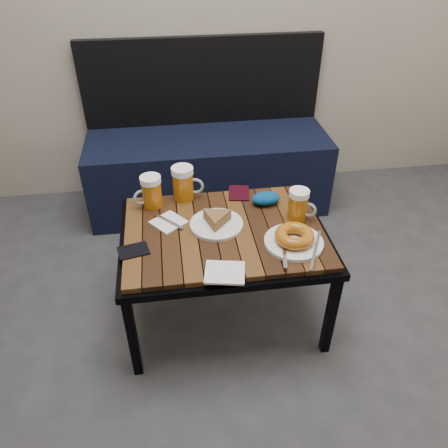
{
  "coord_description": "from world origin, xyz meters",
  "views": [
    {
      "loc": [
        -0.35,
        -0.57,
        1.53
      ],
      "look_at": [
        -0.15,
        0.82,
        0.5
      ],
      "focal_mm": 35.0,
      "sensor_mm": 36.0,
      "label": 1
    }
  ],
  "objects": [
    {
      "name": "bench",
      "position": [
        -0.11,
        1.76,
        0.27
      ],
      "size": [
        1.4,
        0.5,
        0.95
      ],
      "color": "black",
      "rests_on": "ground"
    },
    {
      "name": "cafe_table",
      "position": [
        -0.15,
        0.82,
        0.43
      ],
      "size": [
        0.84,
        0.62,
        0.47
      ],
      "color": "black",
      "rests_on": "ground"
    },
    {
      "name": "beer_mug_left",
      "position": [
        -0.43,
        1.04,
        0.54
      ],
      "size": [
        0.14,
        0.11,
        0.14
      ],
      "rotation": [
        0.0,
        0.0,
        3.55
      ],
      "color": "#AC5C0D",
      "rests_on": "cafe_table"
    },
    {
      "name": "beer_mug_centre",
      "position": [
        -0.29,
        1.08,
        0.55
      ],
      "size": [
        0.14,
        0.1,
        0.15
      ],
      "rotation": [
        0.0,
        0.0,
        -0.17
      ],
      "color": "#AC5C0D",
      "rests_on": "cafe_table"
    },
    {
      "name": "beer_mug_right",
      "position": [
        0.17,
        0.86,
        0.54
      ],
      "size": [
        0.12,
        0.11,
        0.13
      ],
      "rotation": [
        0.0,
        0.0,
        -0.6
      ],
      "color": "#AC5C0D",
      "rests_on": "cafe_table"
    },
    {
      "name": "plate_pie",
      "position": [
        -0.18,
        0.85,
        0.5
      ],
      "size": [
        0.22,
        0.22,
        0.06
      ],
      "color": "white",
      "rests_on": "cafe_table"
    },
    {
      "name": "plate_bagel",
      "position": [
        0.1,
        0.69,
        0.5
      ],
      "size": [
        0.24,
        0.29,
        0.06
      ],
      "color": "white",
      "rests_on": "cafe_table"
    },
    {
      "name": "napkin_left",
      "position": [
        -0.37,
        0.9,
        0.48
      ],
      "size": [
        0.17,
        0.17,
        0.01
      ],
      "rotation": [
        0.0,
        0.0,
        0.66
      ],
      "color": "white",
      "rests_on": "cafe_table"
    },
    {
      "name": "napkin_right",
      "position": [
        -0.18,
        0.56,
        0.48
      ],
      "size": [
        0.16,
        0.14,
        0.01
      ],
      "rotation": [
        0.0,
        0.0,
        -0.19
      ],
      "color": "white",
      "rests_on": "cafe_table"
    },
    {
      "name": "passport_navy",
      "position": [
        -0.51,
        0.74,
        0.47
      ],
      "size": [
        0.13,
        0.1,
        0.01
      ],
      "primitive_type": "cube",
      "rotation": [
        0.0,
        0.0,
        -1.36
      ],
      "color": "black",
      "rests_on": "cafe_table"
    },
    {
      "name": "passport_burgundy",
      "position": [
        -0.04,
        1.08,
        0.48
      ],
      "size": [
        0.11,
        0.14,
        0.01
      ],
      "primitive_type": "cube",
      "rotation": [
        0.0,
        0.0,
        -0.16
      ],
      "color": "black",
      "rests_on": "cafe_table"
    },
    {
      "name": "knit_pouch",
      "position": [
        0.06,
        0.98,
        0.5
      ],
      "size": [
        0.13,
        0.09,
        0.05
      ],
      "primitive_type": "ellipsoid",
      "rotation": [
        0.0,
        0.0,
        0.08
      ],
      "color": "navy",
      "rests_on": "cafe_table"
    }
  ]
}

